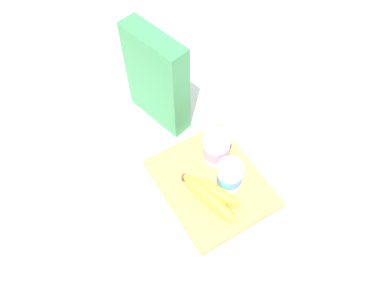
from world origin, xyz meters
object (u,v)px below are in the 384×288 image
Objects in this scene: cutting_board at (211,183)px; cereal_box at (157,79)px; banana_bunch at (210,195)px; yogurt_cup_front at (216,148)px; yogurt_cup_back at (230,176)px.

cereal_box is (-0.29, -0.00, 0.14)m from cutting_board.
banana_bunch is (0.04, -0.03, 0.03)m from cutting_board.
cutting_board is 0.32m from cereal_box.
cutting_board is 0.06m from banana_bunch.
yogurt_cup_front is 0.47× the size of banana_bunch.
banana_bunch reaches higher than cutting_board.
yogurt_cup_front is 1.06× the size of yogurt_cup_back.
yogurt_cup_front is (0.23, 0.05, -0.09)m from cereal_box.
yogurt_cup_back is (0.09, -0.02, -0.00)m from yogurt_cup_front.
cereal_box reaches higher than yogurt_cup_back.
yogurt_cup_front is at bearing 139.16° from cutting_board.
banana_bunch is at bearing -38.40° from cutting_board.
cereal_box is at bearing -167.33° from yogurt_cup_front.
yogurt_cup_front reaches higher than cutting_board.
banana_bunch is at bearing -81.37° from yogurt_cup_back.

